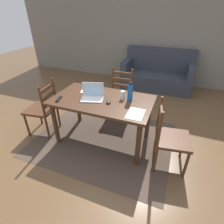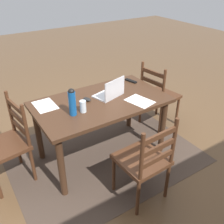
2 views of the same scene
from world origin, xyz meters
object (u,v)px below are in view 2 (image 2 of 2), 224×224
dining_table (101,109)px  water_bottle (72,101)px  chair_left_near (158,96)px  laptop (111,92)px  computer_mouse (87,99)px  tv_remote (131,81)px  chair_right_near (7,144)px  drinking_glass (83,106)px  chair_far_head (144,161)px

dining_table → water_bottle: size_ratio=5.12×
chair_left_near → laptop: size_ratio=2.58×
dining_table → computer_mouse: bearing=-32.5°
tv_remote → laptop: bearing=11.1°
chair_right_near → drinking_glass: (-0.75, 0.29, 0.36)m
chair_right_near → water_bottle: (-0.64, 0.28, 0.44)m
chair_right_near → tv_remote: bearing=-177.6°
water_bottle → tv_remote: (-0.98, -0.35, -0.14)m
chair_far_head → laptop: bearing=-100.0°
chair_left_near → chair_far_head: bearing=43.0°
drinking_glass → computer_mouse: 0.25m
chair_far_head → drinking_glass: size_ratio=7.54×
laptop → computer_mouse: size_ratio=3.69×
chair_right_near → laptop: 1.24m
chair_far_head → tv_remote: (-0.59, -1.04, 0.30)m
chair_left_near → tv_remote: (0.44, -0.08, 0.30)m
chair_left_near → tv_remote: 0.54m
chair_right_near → chair_far_head: same height
dining_table → chair_right_near: bearing=-9.7°
computer_mouse → chair_far_head: bearing=79.0°
chair_right_near → drinking_glass: size_ratio=7.54×
laptop → computer_mouse: (0.28, -0.06, -0.04)m
dining_table → tv_remote: bearing=-157.7°
chair_left_near → chair_far_head: same height
drinking_glass → computer_mouse: drinking_glass is taller
computer_mouse → chair_right_near: bearing=-25.4°
chair_left_near → tv_remote: bearing=-10.3°
drinking_glass → chair_far_head: bearing=112.4°
dining_table → chair_right_near: size_ratio=1.56×
computer_mouse → dining_table: bearing=127.9°
chair_left_near → tv_remote: size_ratio=5.59×
chair_far_head → laptop: 0.90m
chair_left_near → chair_right_near: 2.06m
dining_table → tv_remote: (-0.59, -0.24, 0.11)m
chair_left_near → chair_far_head: (1.03, 0.96, 0.00)m
chair_far_head → tv_remote: size_ratio=5.59×
chair_left_near → computer_mouse: bearing=4.0°
chair_left_near → computer_mouse: chair_left_near is taller
drinking_glass → laptop: bearing=-162.1°
dining_table → chair_far_head: chair_far_head is taller
chair_left_near → laptop: 0.96m
dining_table → chair_far_head: (-0.00, 0.79, -0.19)m
dining_table → chair_left_near: 1.06m
chair_left_near → computer_mouse: (1.16, 0.08, 0.31)m
dining_table → laptop: size_ratio=4.02×
dining_table → drinking_glass: 0.34m
computer_mouse → tv_remote: (-0.72, -0.16, -0.01)m
water_bottle → tv_remote: size_ratio=1.70×
chair_far_head → drinking_glass: (0.28, -0.68, 0.36)m
chair_far_head → computer_mouse: bearing=-81.4°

